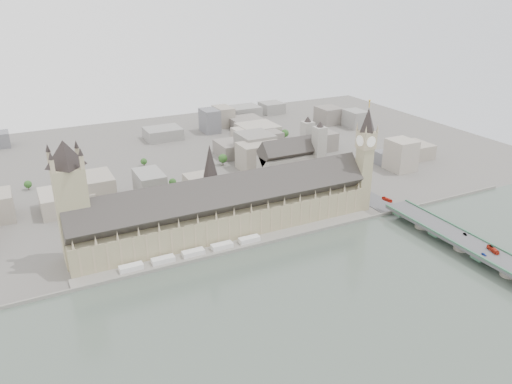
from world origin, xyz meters
name	(u,v)px	position (x,y,z in m)	size (l,w,h in m)	color
ground	(235,243)	(0.00, 0.00, 0.00)	(900.00, 900.00, 0.00)	#595651
river_thames	(354,365)	(0.00, -165.00, 0.00)	(600.00, 600.00, 0.00)	#3F4A42
embankment_wall	(243,249)	(0.00, -15.00, 1.50)	(600.00, 1.50, 3.00)	slate
river_terrace	(239,245)	(0.00, -7.50, 1.00)	(270.00, 15.00, 2.00)	slate
terrace_tents	(193,253)	(-40.00, -7.00, 4.00)	(118.00, 7.00, 4.00)	silver
palace_of_westminster	(225,210)	(0.00, 19.70, 22.71)	(265.00, 40.73, 55.44)	gray
elizabeth_tower	(365,152)	(138.00, 8.00, 58.09)	(17.00, 17.00, 107.50)	gray
victoria_tower	(71,198)	(-122.00, 26.00, 55.20)	(30.00, 30.00, 100.00)	gray
central_tower	(210,171)	(-10.00, 26.00, 57.92)	(13.00, 13.00, 48.00)	#9B8E6B
westminster_bridge	(455,240)	(162.00, -87.50, 5.12)	(25.00, 325.00, 10.25)	#474749
bridge_parapets	(501,259)	(162.00, -132.00, 10.82)	(25.00, 235.00, 1.15)	#38674B
westminster_abbey	(292,162)	(110.92, 95.00, 25.08)	(68.00, 36.00, 64.00)	gray
city_skyline_inland	(153,144)	(0.00, 245.00, 19.00)	(720.00, 360.00, 38.00)	gray
park_trees	(199,210)	(-10.00, 60.00, 7.50)	(110.00, 30.00, 15.00)	#284E1C
red_bus_north	(387,200)	(157.14, -7.34, 11.83)	(2.65, 11.34, 3.16)	red
red_bus_south	(493,250)	(165.91, -120.89, 11.95)	(2.85, 12.19, 3.39)	red
car_blue	(484,254)	(155.14, -121.78, 11.00)	(1.78, 4.43, 1.51)	navy
car_silver	(465,234)	(168.78, -91.15, 10.95)	(1.48, 4.24, 1.40)	gray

